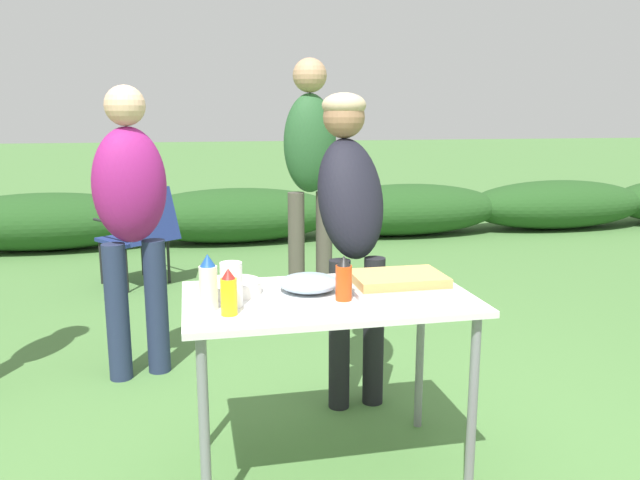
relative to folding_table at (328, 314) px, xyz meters
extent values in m
plane|color=#4C7A3D|center=(0.00, 0.00, -0.66)|extent=(60.00, 60.00, 0.00)
ellipsoid|color=#234C1E|center=(-2.00, 4.70, -0.36)|extent=(2.40, 0.90, 0.60)
ellipsoid|color=#234C1E|center=(0.00, 4.70, -0.36)|extent=(2.40, 0.90, 0.60)
ellipsoid|color=#234C1E|center=(2.00, 4.70, -0.36)|extent=(2.40, 0.90, 0.60)
ellipsoid|color=#234C1E|center=(4.00, 4.70, -0.36)|extent=(2.40, 0.90, 0.60)
cube|color=silver|center=(0.00, 0.00, 0.06)|extent=(1.10, 0.64, 0.02)
cylinder|color=gray|center=(-0.49, -0.27, -0.31)|extent=(0.04, 0.04, 0.71)
cylinder|color=gray|center=(0.49, -0.27, -0.31)|extent=(0.04, 0.04, 0.71)
cylinder|color=gray|center=(-0.49, 0.27, -0.31)|extent=(0.04, 0.04, 0.71)
cylinder|color=gray|center=(0.49, 0.27, -0.31)|extent=(0.04, 0.04, 0.71)
cube|color=#9E9EA3|center=(0.30, 0.05, 0.09)|extent=(0.41, 0.30, 0.02)
cube|color=tan|center=(0.30, 0.05, 0.11)|extent=(0.36, 0.25, 0.04)
cylinder|color=white|center=(-0.36, 0.10, 0.10)|extent=(0.23, 0.23, 0.05)
ellipsoid|color=#99B2CC|center=(-0.06, 0.08, 0.11)|extent=(0.24, 0.24, 0.06)
cylinder|color=white|center=(-0.37, -0.06, 0.16)|extent=(0.08, 0.08, 0.16)
cylinder|color=silver|center=(-0.45, -0.08, 0.16)|extent=(0.07, 0.07, 0.16)
cone|color=#194793|center=(-0.45, -0.08, 0.26)|extent=(0.06, 0.06, 0.04)
cylinder|color=#CC4214|center=(0.04, -0.07, 0.14)|extent=(0.06, 0.06, 0.13)
cone|color=black|center=(0.04, -0.07, 0.23)|extent=(0.05, 0.05, 0.04)
cylinder|color=yellow|center=(-0.39, -0.16, 0.14)|extent=(0.06, 0.06, 0.13)
cone|color=red|center=(-0.39, -0.16, 0.22)|extent=(0.05, 0.05, 0.04)
cylinder|color=black|center=(0.18, 0.53, -0.29)|extent=(0.10, 0.10, 0.75)
cylinder|color=black|center=(0.35, 0.55, -0.29)|extent=(0.10, 0.10, 0.75)
ellipsoid|color=black|center=(0.26, 0.65, 0.36)|extent=(0.35, 0.46, 0.65)
sphere|color=#936B4C|center=(0.25, 0.77, 0.74)|extent=(0.21, 0.21, 0.21)
ellipsoid|color=tan|center=(0.25, 0.77, 0.80)|extent=(0.22, 0.22, 0.12)
cylinder|color=#232D4C|center=(-0.91, 1.11, -0.29)|extent=(0.12, 0.12, 0.75)
cylinder|color=#232D4C|center=(-0.71, 1.17, -0.29)|extent=(0.12, 0.12, 0.75)
ellipsoid|color=#931E70|center=(-0.81, 1.14, 0.39)|extent=(0.45, 0.37, 0.61)
sphere|color=#DBAD89|center=(-0.81, 1.14, 0.80)|extent=(0.21, 0.21, 0.21)
cylinder|color=#4C473D|center=(0.25, 2.16, -0.23)|extent=(0.12, 0.12, 0.87)
cylinder|color=#4C473D|center=(0.46, 2.15, -0.23)|extent=(0.12, 0.12, 0.87)
ellipsoid|color=#28562D|center=(0.35, 2.15, 0.55)|extent=(0.38, 0.28, 0.70)
sphere|color=tan|center=(0.35, 2.15, 1.02)|extent=(0.24, 0.24, 0.24)
cube|color=navy|center=(-0.98, 3.11, -0.28)|extent=(0.64, 0.64, 0.03)
cube|color=navy|center=(-0.81, 2.89, -0.05)|extent=(0.47, 0.40, 0.44)
cylinder|color=black|center=(-1.02, 2.83, -0.47)|extent=(0.02, 0.02, 0.38)
cylinder|color=black|center=(-0.70, 3.07, -0.47)|extent=(0.02, 0.02, 0.38)
cylinder|color=black|center=(-1.26, 3.16, -0.47)|extent=(0.02, 0.02, 0.38)
cylinder|color=black|center=(-0.93, 3.39, -0.47)|extent=(0.02, 0.02, 0.38)
cylinder|color=black|center=(-1.16, 2.98, -0.10)|extent=(0.26, 0.35, 0.02)
cylinder|color=black|center=(-0.79, 3.25, -0.10)|extent=(0.26, 0.35, 0.02)
camera|label=1|loc=(-0.51, -2.25, 0.77)|focal=35.00mm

